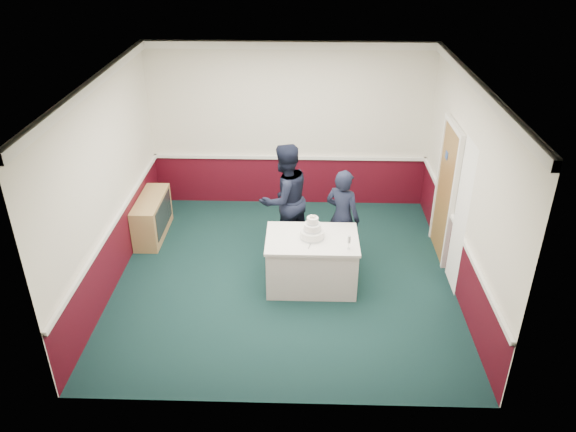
{
  "coord_description": "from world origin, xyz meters",
  "views": [
    {
      "loc": [
        0.26,
        -7.05,
        4.88
      ],
      "look_at": [
        0.05,
        -0.1,
        1.1
      ],
      "focal_mm": 35.0,
      "sensor_mm": 36.0,
      "label": 1
    }
  ],
  "objects_px": {
    "wedding_cake": "(312,231)",
    "person_woman": "(342,217)",
    "cake_knife": "(310,245)",
    "champagne_flute": "(349,240)",
    "person_man": "(285,199)",
    "cake_table": "(312,261)",
    "sideboard": "(152,217)"
  },
  "relations": [
    {
      "from": "sideboard",
      "to": "person_woman",
      "type": "distance_m",
      "value": 3.25
    },
    {
      "from": "person_man",
      "to": "person_woman",
      "type": "bearing_deg",
      "value": 122.73
    },
    {
      "from": "person_woman",
      "to": "person_man",
      "type": "bearing_deg",
      "value": 11.31
    },
    {
      "from": "cake_table",
      "to": "champagne_flute",
      "type": "relative_size",
      "value": 6.44
    },
    {
      "from": "cake_table",
      "to": "champagne_flute",
      "type": "distance_m",
      "value": 0.78
    },
    {
      "from": "wedding_cake",
      "to": "person_man",
      "type": "relative_size",
      "value": 0.2
    },
    {
      "from": "wedding_cake",
      "to": "champagne_flute",
      "type": "height_order",
      "value": "wedding_cake"
    },
    {
      "from": "wedding_cake",
      "to": "person_man",
      "type": "xyz_separation_m",
      "value": [
        -0.43,
        0.97,
        0.01
      ]
    },
    {
      "from": "cake_table",
      "to": "cake_knife",
      "type": "xyz_separation_m",
      "value": [
        -0.03,
        -0.2,
        0.39
      ]
    },
    {
      "from": "wedding_cake",
      "to": "cake_knife",
      "type": "height_order",
      "value": "wedding_cake"
    },
    {
      "from": "champagne_flute",
      "to": "sideboard",
      "type": "bearing_deg",
      "value": 152.95
    },
    {
      "from": "champagne_flute",
      "to": "person_man",
      "type": "relative_size",
      "value": 0.11
    },
    {
      "from": "cake_knife",
      "to": "person_man",
      "type": "xyz_separation_m",
      "value": [
        -0.4,
        1.17,
        0.12
      ]
    },
    {
      "from": "wedding_cake",
      "to": "person_man",
      "type": "height_order",
      "value": "person_man"
    },
    {
      "from": "cake_table",
      "to": "cake_knife",
      "type": "height_order",
      "value": "cake_knife"
    },
    {
      "from": "cake_table",
      "to": "wedding_cake",
      "type": "xyz_separation_m",
      "value": [
        -0.0,
        0.0,
        0.5
      ]
    },
    {
      "from": "person_man",
      "to": "cake_table",
      "type": "bearing_deg",
      "value": 77.32
    },
    {
      "from": "champagne_flute",
      "to": "person_man",
      "type": "xyz_separation_m",
      "value": [
        -0.93,
        1.25,
        -0.02
      ]
    },
    {
      "from": "cake_table",
      "to": "person_man",
      "type": "height_order",
      "value": "person_man"
    },
    {
      "from": "sideboard",
      "to": "champagne_flute",
      "type": "height_order",
      "value": "champagne_flute"
    },
    {
      "from": "sideboard",
      "to": "person_man",
      "type": "relative_size",
      "value": 0.66
    },
    {
      "from": "wedding_cake",
      "to": "champagne_flute",
      "type": "xyz_separation_m",
      "value": [
        0.5,
        -0.28,
        0.03
      ]
    },
    {
      "from": "cake_table",
      "to": "person_woman",
      "type": "xyz_separation_m",
      "value": [
        0.46,
        0.63,
        0.38
      ]
    },
    {
      "from": "champagne_flute",
      "to": "cake_knife",
      "type": "bearing_deg",
      "value": 171.42
    },
    {
      "from": "sideboard",
      "to": "wedding_cake",
      "type": "height_order",
      "value": "wedding_cake"
    },
    {
      "from": "cake_knife",
      "to": "person_man",
      "type": "relative_size",
      "value": 0.12
    },
    {
      "from": "cake_table",
      "to": "person_woman",
      "type": "bearing_deg",
      "value": 53.62
    },
    {
      "from": "wedding_cake",
      "to": "person_woman",
      "type": "xyz_separation_m",
      "value": [
        0.46,
        0.63,
        -0.12
      ]
    },
    {
      "from": "cake_knife",
      "to": "champagne_flute",
      "type": "xyz_separation_m",
      "value": [
        0.53,
        -0.08,
        0.14
      ]
    },
    {
      "from": "person_woman",
      "to": "wedding_cake",
      "type": "bearing_deg",
      "value": 85.7
    },
    {
      "from": "cake_table",
      "to": "cake_knife",
      "type": "distance_m",
      "value": 0.44
    },
    {
      "from": "sideboard",
      "to": "cake_table",
      "type": "relative_size",
      "value": 0.91
    }
  ]
}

